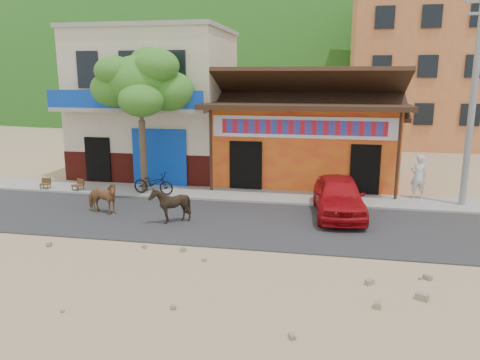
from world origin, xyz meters
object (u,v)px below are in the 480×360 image
object	(u,v)px
red_car	(339,196)
scooter	(153,183)
cafe_chair_left	(77,180)
utility_pole	(473,99)
cafe_chair_right	(45,179)
pedestrian	(418,177)
cow_tan	(102,198)
tree	(142,120)
cow_dark	(170,205)

from	to	relation	value
red_car	scooter	xyz separation A→B (m)	(-7.52, 1.33, -0.17)
cafe_chair_left	utility_pole	bearing A→B (deg)	24.02
cafe_chair_right	utility_pole	bearing A→B (deg)	-11.85
red_car	pedestrian	world-z (taller)	pedestrian
red_car	cafe_chair_left	size ratio (longest dim) A/B	4.80
utility_pole	cow_tan	world-z (taller)	utility_pole
tree	cafe_chair_right	distance (m)	5.13
red_car	cow_tan	bearing A→B (deg)	-175.93
scooter	cafe_chair_right	world-z (taller)	scooter
cow_tan	scooter	world-z (taller)	cow_tan
utility_pole	red_car	size ratio (longest dim) A/B	1.92
tree	pedestrian	world-z (taller)	tree
tree	cafe_chair_left	world-z (taller)	tree
cow_dark	red_car	world-z (taller)	red_car
utility_pole	pedestrian	xyz separation A→B (m)	(-1.53, 0.70, -3.11)
cafe_chair_right	cow_dark	bearing A→B (deg)	-40.04
cafe_chair_left	tree	bearing A→B (deg)	31.39
cow_dark	pedestrian	size ratio (longest dim) A/B	0.71
cow_dark	red_car	bearing A→B (deg)	116.12
pedestrian	tree	bearing A→B (deg)	-4.33
red_car	cow_dark	bearing A→B (deg)	-165.53
pedestrian	cafe_chair_right	world-z (taller)	pedestrian
red_car	scooter	world-z (taller)	red_car
scooter	cafe_chair_right	xyz separation A→B (m)	(-5.00, -0.00, -0.05)
scooter	cafe_chair_left	world-z (taller)	scooter
scooter	cafe_chair_left	bearing A→B (deg)	94.87
tree	scooter	distance (m)	2.65
cow_dark	pedestrian	bearing A→B (deg)	124.77
tree	cow_dark	size ratio (longest dim) A/B	4.76
utility_pole	cafe_chair_right	bearing A→B (deg)	-177.67
pedestrian	cafe_chair_left	xyz separation A→B (m)	(-14.12, -1.40, -0.45)
scooter	cafe_chair_left	xyz separation A→B (m)	(-3.45, -0.00, -0.03)
tree	cow_tan	bearing A→B (deg)	-95.54
red_car	cafe_chair_right	world-z (taller)	red_car
tree	scooter	world-z (taller)	tree
cafe_chair_right	tree	bearing A→B (deg)	-7.69
tree	red_car	bearing A→B (deg)	-12.66
tree	cow_dark	xyz separation A→B (m)	(2.51, -3.85, -2.45)
cafe_chair_right	red_car	bearing A→B (deg)	-20.22
utility_pole	cafe_chair_left	world-z (taller)	utility_pole
scooter	tree	bearing A→B (deg)	55.17
tree	red_car	size ratio (longest dim) A/B	1.44
utility_pole	red_car	xyz separation A→B (m)	(-4.68, -2.02, -3.37)
tree	pedestrian	bearing A→B (deg)	4.57
tree	cafe_chair_right	world-z (taller)	tree
scooter	pedestrian	size ratio (longest dim) A/B	1.00
tree	utility_pole	world-z (taller)	utility_pole
utility_pole	cow_dark	world-z (taller)	utility_pole
pedestrian	cafe_chair_left	size ratio (longest dim) A/B	2.04
cow_tan	cow_dark	world-z (taller)	cow_dark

